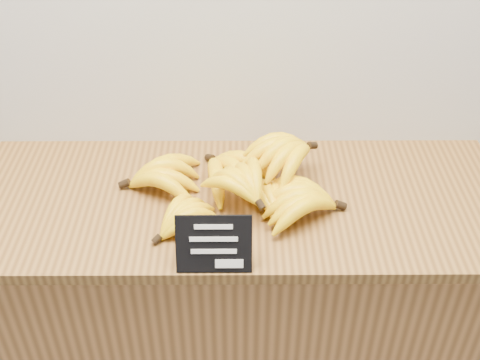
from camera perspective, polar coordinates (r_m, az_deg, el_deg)
name	(u,v)px	position (r m, az deg, el deg)	size (l,w,h in m)	color
counter	(240,320)	(1.85, -0.01, -13.13)	(1.47, 0.50, 0.90)	#AA7037
counter_top	(240,201)	(1.52, -0.01, -1.98)	(1.36, 0.54, 0.03)	brown
chalkboard_sign	(214,244)	(1.29, -2.50, -6.12)	(0.16, 0.01, 0.13)	black
banana_pile	(240,182)	(1.48, 0.03, -0.20)	(0.56, 0.37, 0.12)	yellow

